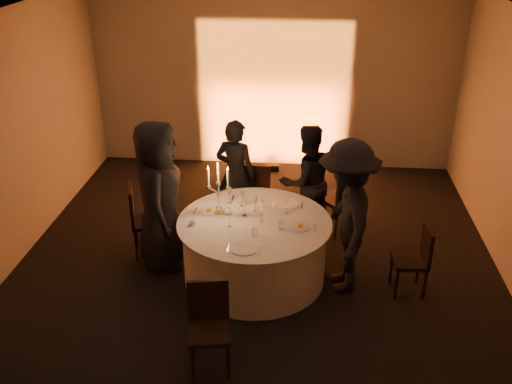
# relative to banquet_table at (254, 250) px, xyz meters

# --- Properties ---
(floor) EXTENTS (7.00, 7.00, 0.00)m
(floor) POSITION_rel_banquet_table_xyz_m (0.00, 0.00, -0.38)
(floor) COLOR black
(floor) RESTS_ON ground
(ceiling) EXTENTS (7.00, 7.00, 0.00)m
(ceiling) POSITION_rel_banquet_table_xyz_m (0.00, 0.00, 2.62)
(ceiling) COLOR white
(ceiling) RESTS_ON wall_back
(wall_back) EXTENTS (7.00, 0.00, 7.00)m
(wall_back) POSITION_rel_banquet_table_xyz_m (0.00, 3.50, 1.12)
(wall_back) COLOR #A7A39B
(wall_back) RESTS_ON floor
(uplighter_fixture) EXTENTS (0.25, 0.12, 0.10)m
(uplighter_fixture) POSITION_rel_banquet_table_xyz_m (0.00, 3.20, -0.33)
(uplighter_fixture) COLOR black
(uplighter_fixture) RESTS_ON floor
(banquet_table) EXTENTS (1.80, 1.80, 0.77)m
(banquet_table) POSITION_rel_banquet_table_xyz_m (0.00, 0.00, 0.00)
(banquet_table) COLOR black
(banquet_table) RESTS_ON floor
(chair_left) EXTENTS (0.53, 0.53, 0.97)m
(chair_left) POSITION_rel_banquet_table_xyz_m (-1.46, 0.40, 0.16)
(chair_left) COLOR black
(chair_left) RESTS_ON floor
(chair_back_left) EXTENTS (0.41, 0.41, 0.89)m
(chair_back_left) POSITION_rel_banquet_table_xyz_m (-0.09, 1.44, 0.11)
(chair_back_left) COLOR black
(chair_back_left) RESTS_ON floor
(chair_back_right) EXTENTS (0.63, 0.63, 1.02)m
(chair_back_right) POSITION_rel_banquet_table_xyz_m (1.08, 1.16, 0.19)
(chair_back_right) COLOR black
(chair_back_right) RESTS_ON floor
(chair_right) EXTENTS (0.40, 0.40, 0.85)m
(chair_right) POSITION_rel_banquet_table_xyz_m (1.86, -0.12, 0.09)
(chair_right) COLOR black
(chair_right) RESTS_ON floor
(chair_front) EXTENTS (0.46, 0.46, 0.90)m
(chair_front) POSITION_rel_banquet_table_xyz_m (-0.29, -1.50, 0.12)
(chair_front) COLOR black
(chair_front) RESTS_ON floor
(guest_left) EXTENTS (0.75, 1.01, 1.88)m
(guest_left) POSITION_rel_banquet_table_xyz_m (-1.17, 0.21, 0.56)
(guest_left) COLOR black
(guest_left) RESTS_ON floor
(guest_back_left) EXTENTS (0.66, 0.52, 1.57)m
(guest_back_left) POSITION_rel_banquet_table_xyz_m (-0.37, 1.24, 0.40)
(guest_back_left) COLOR black
(guest_back_left) RESTS_ON floor
(guest_back_right) EXTENTS (0.95, 0.88, 1.57)m
(guest_back_right) POSITION_rel_banquet_table_xyz_m (0.58, 1.12, 0.40)
(guest_back_right) COLOR black
(guest_back_right) RESTS_ON floor
(guest_right) EXTENTS (0.77, 1.23, 1.83)m
(guest_right) POSITION_rel_banquet_table_xyz_m (1.04, -0.08, 0.53)
(guest_right) COLOR black
(guest_right) RESTS_ON floor
(plate_left) EXTENTS (0.36, 0.25, 0.08)m
(plate_left) POSITION_rel_banquet_table_xyz_m (-0.56, 0.18, 0.40)
(plate_left) COLOR white
(plate_left) RESTS_ON banquet_table
(plate_back_left) EXTENTS (0.36, 0.29, 0.01)m
(plate_back_left) POSITION_rel_banquet_table_xyz_m (-0.15, 0.56, 0.39)
(plate_back_left) COLOR white
(plate_back_left) RESTS_ON banquet_table
(plate_back_right) EXTENTS (0.35, 0.27, 0.01)m
(plate_back_right) POSITION_rel_banquet_table_xyz_m (0.37, 0.44, 0.39)
(plate_back_right) COLOR white
(plate_back_right) RESTS_ON banquet_table
(plate_right) EXTENTS (0.36, 0.24, 0.08)m
(plate_right) POSITION_rel_banquet_table_xyz_m (0.52, -0.09, 0.40)
(plate_right) COLOR white
(plate_right) RESTS_ON banquet_table
(plate_front) EXTENTS (0.36, 0.29, 0.01)m
(plate_front) POSITION_rel_banquet_table_xyz_m (-0.05, -0.61, 0.39)
(plate_front) COLOR white
(plate_front) RESTS_ON banquet_table
(coffee_cup) EXTENTS (0.11, 0.11, 0.07)m
(coffee_cup) POSITION_rel_banquet_table_xyz_m (-0.70, -0.14, 0.42)
(coffee_cup) COLOR white
(coffee_cup) RESTS_ON banquet_table
(candelabra) EXTENTS (0.28, 0.14, 0.67)m
(candelabra) POSITION_rel_banquet_table_xyz_m (-0.43, 0.14, 0.62)
(candelabra) COLOR white
(candelabra) RESTS_ON banquet_table
(wine_glass_a) EXTENTS (0.07, 0.07, 0.19)m
(wine_glass_a) POSITION_rel_banquet_table_xyz_m (0.09, 0.00, 0.52)
(wine_glass_a) COLOR silver
(wine_glass_a) RESTS_ON banquet_table
(wine_glass_b) EXTENTS (0.07, 0.07, 0.19)m
(wine_glass_b) POSITION_rel_banquet_table_xyz_m (0.06, 0.16, 0.52)
(wine_glass_b) COLOR silver
(wine_glass_b) RESTS_ON banquet_table
(wine_glass_c) EXTENTS (0.07, 0.07, 0.19)m
(wine_glass_c) POSITION_rel_banquet_table_xyz_m (-0.35, 0.44, 0.52)
(wine_glass_c) COLOR silver
(wine_glass_c) RESTS_ON banquet_table
(wine_glass_d) EXTENTS (0.07, 0.07, 0.19)m
(wine_glass_d) POSITION_rel_banquet_table_xyz_m (0.37, 0.23, 0.52)
(wine_glass_d) COLOR silver
(wine_glass_d) RESTS_ON banquet_table
(wine_glass_e) EXTENTS (0.07, 0.07, 0.19)m
(wine_glass_e) POSITION_rel_banquet_table_xyz_m (-0.13, 0.13, 0.52)
(wine_glass_e) COLOR silver
(wine_glass_e) RESTS_ON banquet_table
(wine_glass_f) EXTENTS (0.07, 0.07, 0.19)m
(wine_glass_f) POSITION_rel_banquet_table_xyz_m (-0.27, -0.15, 0.52)
(wine_glass_f) COLOR silver
(wine_glass_f) RESTS_ON banquet_table
(wine_glass_g) EXTENTS (0.07, 0.07, 0.19)m
(wine_glass_g) POSITION_rel_banquet_table_xyz_m (-0.01, 0.25, 0.52)
(wine_glass_g) COLOR silver
(wine_glass_g) RESTS_ON banquet_table
(wine_glass_h) EXTENTS (0.07, 0.07, 0.19)m
(wine_glass_h) POSITION_rel_banquet_table_xyz_m (-0.19, 0.38, 0.52)
(wine_glass_h) COLOR silver
(wine_glass_h) RESTS_ON banquet_table
(tumbler_a) EXTENTS (0.07, 0.07, 0.09)m
(tumbler_a) POSITION_rel_banquet_table_xyz_m (0.32, -0.15, 0.43)
(tumbler_a) COLOR silver
(tumbler_a) RESTS_ON banquet_table
(tumbler_b) EXTENTS (0.07, 0.07, 0.09)m
(tumbler_b) POSITION_rel_banquet_table_xyz_m (-0.33, 0.13, 0.43)
(tumbler_b) COLOR silver
(tumbler_b) RESTS_ON banquet_table
(tumbler_c) EXTENTS (0.07, 0.07, 0.09)m
(tumbler_c) POSITION_rel_banquet_table_xyz_m (0.03, -0.33, 0.43)
(tumbler_c) COLOR silver
(tumbler_c) RESTS_ON banquet_table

